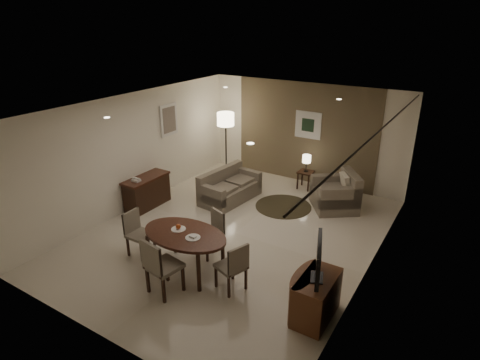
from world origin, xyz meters
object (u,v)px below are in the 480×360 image
Objects in this scene: chair_left at (140,234)px; armchair at (335,191)px; sofa at (230,186)px; dining_table at (186,252)px; tv_cabinet at (316,298)px; chair_right at (231,266)px; floor_lamp at (226,145)px; console_desk at (147,192)px; chair_far at (209,234)px; chair_near at (164,265)px; side_table at (305,180)px.

armchair is (2.46, 3.88, 0.01)m from chair_left.
chair_left reaches higher than sofa.
chair_left is at bearing -177.69° from dining_table.
dining_table is 1.61× the size of armchair.
tv_cabinet is 0.56× the size of dining_table.
floor_lamp is (-2.89, 4.21, 0.48)m from chair_right.
sofa is at bearing -105.18° from armchair.
console_desk is at bearing -95.72° from armchair.
chair_far is 1.12m from chair_right.
chair_left is at bearing -69.56° from chair_right.
chair_left is 0.87× the size of armchair.
chair_near reaches higher than chair_left.
chair_left is (-1.12, -0.69, -0.00)m from chair_far.
chair_left is at bearing -175.74° from sofa.
tv_cabinet is 1.03× the size of chair_left.
chair_near is 3.74m from sofa.
chair_right is 0.56× the size of sofa.
floor_lamp reaches higher than side_table.
console_desk is 1.37× the size of chair_left.
chair_near is 1.31m from chair_left.
armchair is (0.43, 3.85, 0.00)m from chair_right.
tv_cabinet is 0.49× the size of floor_lamp.
chair_far is at bearing 166.66° from tv_cabinet.
tv_cabinet is 2.44m from dining_table.
chair_near is at bearing -82.13° from dining_table.
console_desk is 1.34× the size of chair_right.
tv_cabinet is 4.96m from side_table.
armchair reaches higher than console_desk.
armchair is 2.08× the size of side_table.
tv_cabinet is at bearing -88.30° from chair_left.
chair_right is at bearing -42.52° from armchair.
tv_cabinet is at bearing 113.17° from chair_right.
tv_cabinet is 1.48m from chair_right.
armchair is at bearing 30.36° from console_desk.
chair_far is 3.95m from side_table.
side_table is at bearing -17.25° from chair_left.
chair_far is 1.31m from chair_left.
armchair is at bearing -97.14° from chair_near.
chair_left is (-1.15, 0.61, -0.07)m from chair_near.
tv_cabinet is at bearing -17.05° from console_desk.
dining_table is at bearing -71.16° from chair_right.
chair_far is at bearing -20.45° from console_desk.
chair_far is 0.55× the size of sofa.
chair_right reaches higher than console_desk.
console_desk is 2.01m from sofa.
floor_lamp is at bearing -132.36° from armchair.
armchair is at bearing -62.94° from sofa.
dining_table reaches higher than sofa.
chair_right is at bearing -24.97° from console_desk.
armchair is at bearing -32.70° from chair_left.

